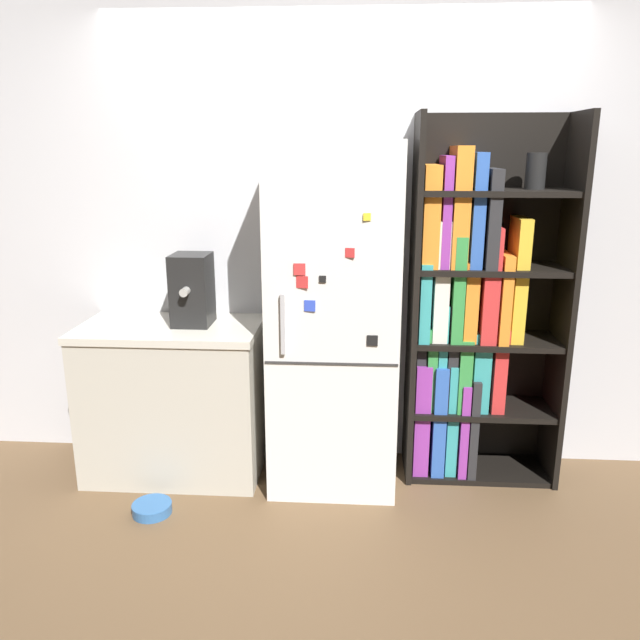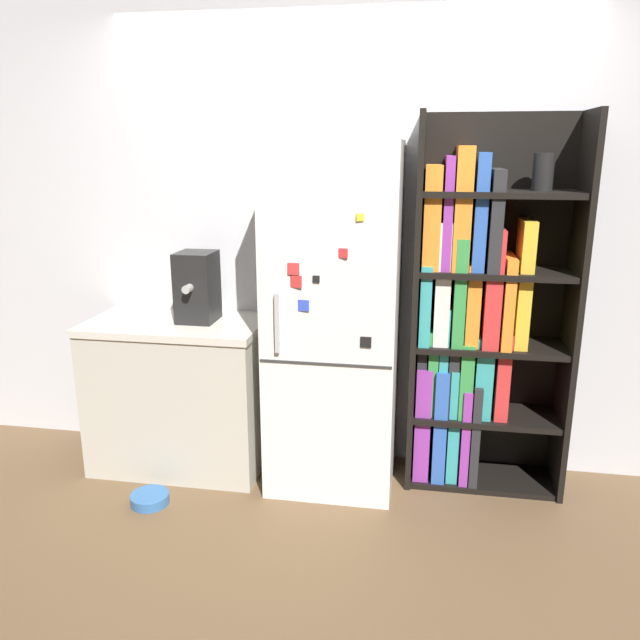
% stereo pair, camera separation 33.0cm
% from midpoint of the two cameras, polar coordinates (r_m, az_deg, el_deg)
% --- Properties ---
extents(ground_plane, '(16.00, 16.00, 0.00)m').
position_cam_midpoint_polar(ground_plane, '(3.51, 3.59, -15.36)').
color(ground_plane, brown).
extents(wall_back, '(8.00, 0.05, 2.60)m').
position_cam_midpoint_polar(wall_back, '(3.53, 4.80, 7.28)').
color(wall_back, silver).
rests_on(wall_back, ground_plane).
extents(refrigerator, '(0.67, 0.61, 1.84)m').
position_cam_midpoint_polar(refrigerator, '(3.29, 4.15, -0.07)').
color(refrigerator, white).
rests_on(refrigerator, ground_plane).
extents(bookshelf, '(0.82, 0.38, 1.98)m').
position_cam_midpoint_polar(bookshelf, '(3.43, 16.50, -0.09)').
color(bookshelf, black).
rests_on(bookshelf, ground_plane).
extents(kitchen_counter, '(0.98, 0.57, 0.87)m').
position_cam_midpoint_polar(kitchen_counter, '(3.66, -10.16, -6.66)').
color(kitchen_counter, '#BCB7A8').
rests_on(kitchen_counter, ground_plane).
extents(espresso_machine, '(0.20, 0.28, 0.39)m').
position_cam_midpoint_polar(espresso_machine, '(3.46, -8.51, 2.99)').
color(espresso_machine, black).
rests_on(espresso_machine, kitchen_counter).
extents(pet_bowl, '(0.20, 0.20, 0.05)m').
position_cam_midpoint_polar(pet_bowl, '(3.46, -12.60, -15.67)').
color(pet_bowl, '#3366A5').
rests_on(pet_bowl, ground_plane).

